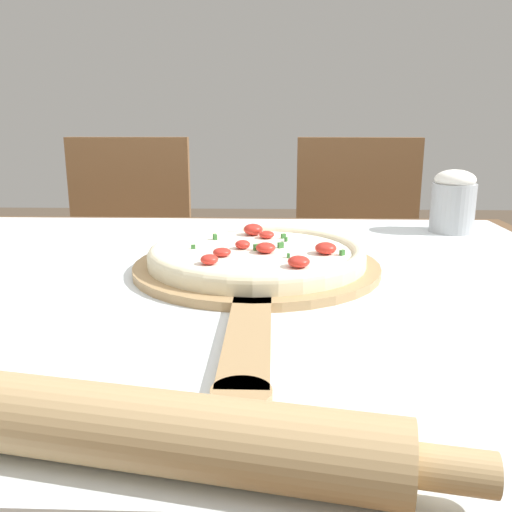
{
  "coord_description": "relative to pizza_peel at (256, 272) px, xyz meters",
  "views": [
    {
      "loc": [
        0.08,
        -0.72,
        0.95
      ],
      "look_at": [
        0.06,
        0.01,
        0.76
      ],
      "focal_mm": 38.0,
      "sensor_mm": 36.0,
      "label": 1
    }
  ],
  "objects": [
    {
      "name": "dining_table",
      "position": [
        -0.06,
        -0.02,
        -0.11
      ],
      "size": [
        1.19,
        1.0,
        0.73
      ],
      "color": "brown",
      "rests_on": "ground_plane"
    },
    {
      "name": "flour_cup",
      "position": [
        0.37,
        0.32,
        0.06
      ],
      "size": [
        0.08,
        0.08,
        0.12
      ],
      "color": "#B2B7BC",
      "rests_on": "towel_cloth"
    },
    {
      "name": "pizza",
      "position": [
        0.0,
        0.03,
        0.02
      ],
      "size": [
        0.32,
        0.32,
        0.04
      ],
      "color": "beige",
      "rests_on": "pizza_peel"
    },
    {
      "name": "chair_right",
      "position": [
        0.28,
        0.87,
        -0.22
      ],
      "size": [
        0.42,
        0.42,
        0.89
      ],
      "rotation": [
        0.0,
        0.0,
        -0.04
      ],
      "color": "brown",
      "rests_on": "ground_plane"
    },
    {
      "name": "chair_left",
      "position": [
        -0.43,
        0.87,
        -0.22
      ],
      "size": [
        0.41,
        0.41,
        0.89
      ],
      "rotation": [
        0.0,
        0.0,
        0.02
      ],
      "color": "brown",
      "rests_on": "ground_plane"
    },
    {
      "name": "towel_cloth",
      "position": [
        -0.06,
        -0.02,
        -0.01
      ],
      "size": [
        1.11,
        0.92,
        0.0
      ],
      "color": "silver",
      "rests_on": "dining_table"
    },
    {
      "name": "pizza_peel",
      "position": [
        0.0,
        0.0,
        0.0
      ],
      "size": [
        0.36,
        0.58,
        0.01
      ],
      "color": "tan",
      "rests_on": "towel_cloth"
    },
    {
      "name": "rolling_pin",
      "position": [
        -0.09,
        -0.43,
        0.02
      ],
      "size": [
        0.49,
        0.13,
        0.05
      ],
      "rotation": [
        0.0,
        0.0,
        -0.19
      ],
      "color": "tan",
      "rests_on": "towel_cloth"
    }
  ]
}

